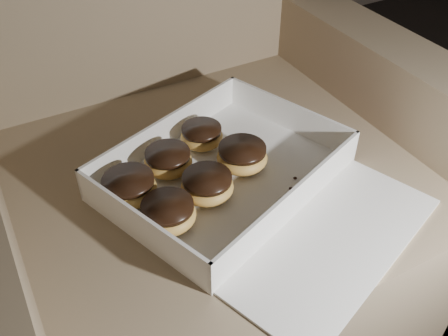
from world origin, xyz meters
name	(u,v)px	position (x,y,z in m)	size (l,w,h in m)	color
armchair	(194,193)	(-0.46, 1.04, 0.32)	(0.98, 0.83, 1.02)	#887556
bakery_box	(244,183)	(-0.43, 0.87, 0.47)	(0.54, 0.59, 0.07)	white
donut_a	(129,188)	(-0.62, 0.94, 0.49)	(0.09, 0.09, 0.05)	#E4B14F
donut_b	(207,186)	(-0.50, 0.88, 0.49)	(0.09, 0.09, 0.05)	#E4B14F
donut_c	(168,161)	(-0.53, 0.97, 0.49)	(0.09, 0.09, 0.04)	#E4B14F
donut_d	(202,136)	(-0.45, 1.01, 0.49)	(0.08, 0.08, 0.04)	#E4B14F
donut_e	(168,214)	(-0.59, 0.85, 0.49)	(0.09, 0.09, 0.05)	#E4B14F
donut_f	(242,156)	(-0.41, 0.92, 0.49)	(0.09, 0.09, 0.05)	#E4B14F
crumb_a	(291,188)	(-0.37, 0.82, 0.47)	(0.01, 0.01, 0.00)	black
crumb_b	(212,202)	(-0.50, 0.86, 0.47)	(0.01, 0.01, 0.00)	black
crumb_c	(295,178)	(-0.34, 0.84, 0.47)	(0.01, 0.01, 0.00)	black
crumb_d	(247,173)	(-0.41, 0.90, 0.47)	(0.01, 0.01, 0.00)	black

